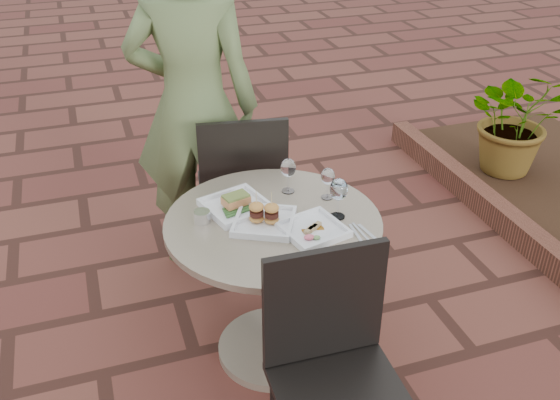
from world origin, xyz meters
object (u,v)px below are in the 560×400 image
object	(u,v)px
chair_near	(333,357)
plate_salmon	(236,205)
cafe_table	(273,268)
plate_tuna	(313,229)
chair_far	(242,181)
plate_sliders	(264,218)
diner	(194,107)

from	to	relation	value
chair_near	plate_salmon	bearing A→B (deg)	101.80
cafe_table	plate_tuna	distance (m)	0.32
plate_salmon	chair_near	bearing A→B (deg)	-80.05
plate_tuna	plate_salmon	bearing A→B (deg)	132.23
cafe_table	plate_tuna	xyz separation A→B (m)	(0.12, -0.14, 0.26)
chair_near	plate_tuna	size ratio (longest dim) A/B	3.37
plate_tuna	chair_far	bearing A→B (deg)	95.12
chair_near	plate_sliders	bearing A→B (deg)	97.20
cafe_table	plate_tuna	size ratio (longest dim) A/B	3.27
chair_far	plate_tuna	world-z (taller)	chair_far
plate_sliders	plate_tuna	bearing A→B (deg)	-34.87
plate_tuna	cafe_table	bearing A→B (deg)	131.78
chair_far	diner	xyz separation A→B (m)	(-0.19, 0.18, 0.36)
chair_far	plate_sliders	xyz separation A→B (m)	(-0.09, -0.69, 0.21)
chair_near	diner	bearing A→B (deg)	97.82
chair_near	diner	world-z (taller)	diner
chair_far	chair_near	world-z (taller)	same
diner	plate_tuna	xyz separation A→B (m)	(0.27, -0.99, -0.17)
cafe_table	diner	size ratio (longest dim) A/B	0.49
plate_sliders	plate_tuna	xyz separation A→B (m)	(0.17, -0.12, -0.02)
plate_salmon	plate_sliders	bearing A→B (deg)	-63.22
chair_far	diner	size ratio (longest dim) A/B	0.51
cafe_table	plate_salmon	size ratio (longest dim) A/B	2.93
diner	plate_sliders	world-z (taller)	diner
chair_near	plate_sliders	size ratio (longest dim) A/B	2.90
plate_sliders	chair_far	bearing A→B (deg)	82.30
plate_salmon	chair_far	bearing A→B (deg)	72.55
cafe_table	plate_sliders	distance (m)	0.28
cafe_table	plate_tuna	bearing A→B (deg)	-48.22
cafe_table	diner	distance (m)	0.97
plate_salmon	plate_sliders	distance (m)	0.17
cafe_table	plate_salmon	bearing A→B (deg)	132.70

